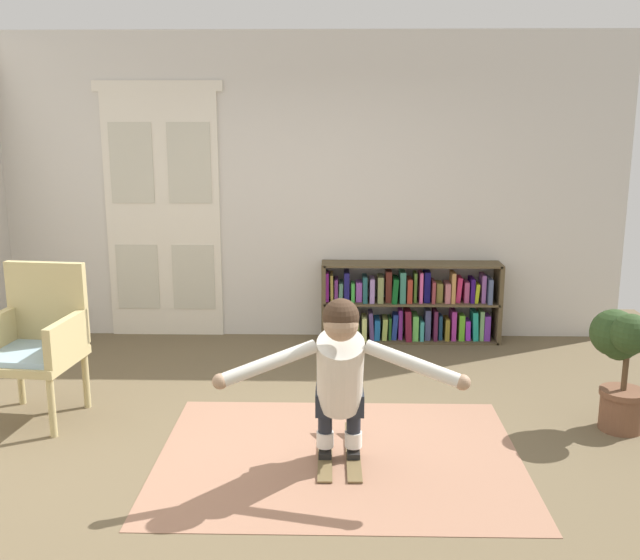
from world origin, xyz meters
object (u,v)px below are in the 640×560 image
at_px(wicker_chair, 36,339).
at_px(potted_plant, 621,352).
at_px(skis_pair, 339,452).
at_px(person_skier, 340,371).
at_px(bookshelf, 408,306).

height_order(wicker_chair, potted_plant, wicker_chair).
xyz_separation_m(skis_pair, person_skier, (0.00, -0.22, 0.63)).
xyz_separation_m(bookshelf, skis_pair, (-0.66, -2.48, -0.32)).
bearing_deg(potted_plant, skis_pair, -165.72).
distance_m(wicker_chair, person_skier, 2.31).
bearing_deg(wicker_chair, skis_pair, -15.46).
xyz_separation_m(bookshelf, person_skier, (-0.66, -2.69, 0.30)).
relative_size(bookshelf, skis_pair, 2.31).
distance_m(skis_pair, person_skier, 0.66).
height_order(potted_plant, skis_pair, potted_plant).
height_order(bookshelf, skis_pair, bookshelf).
distance_m(wicker_chair, skis_pair, 2.31).
relative_size(wicker_chair, person_skier, 0.77).
bearing_deg(wicker_chair, person_skier, -20.60).
relative_size(wicker_chair, potted_plant, 1.30).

